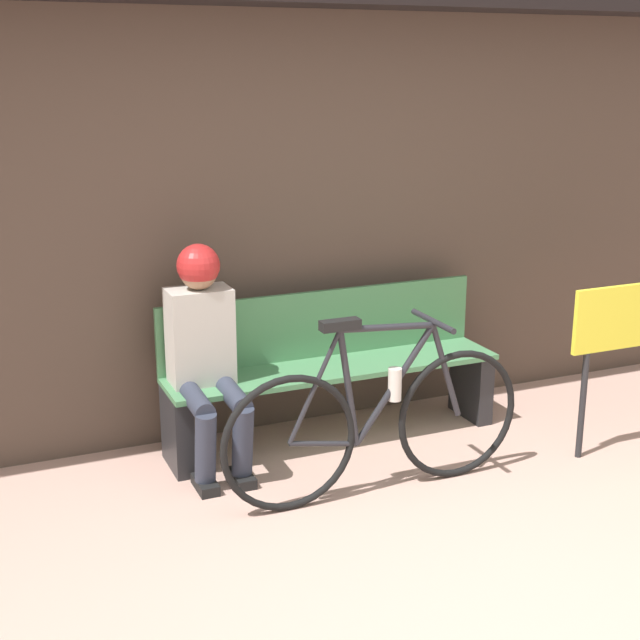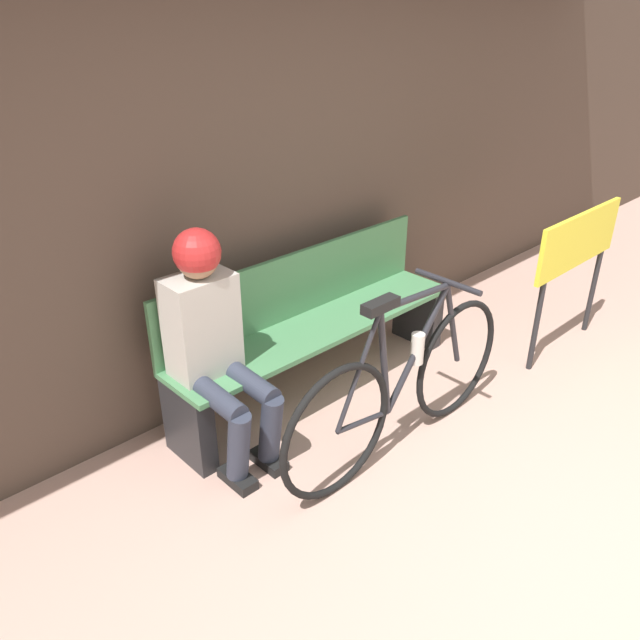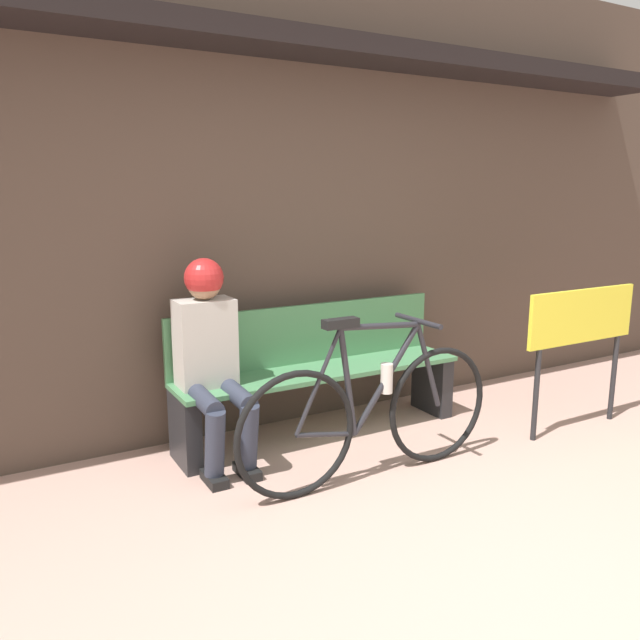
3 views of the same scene
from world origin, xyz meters
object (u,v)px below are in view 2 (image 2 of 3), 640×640
park_bench_near (314,327)px  person_seated (212,333)px  bicycle (403,386)px  signboard (578,249)px

park_bench_near → person_seated: (-0.78, -0.11, 0.29)m
bicycle → signboard: (1.64, -0.07, 0.34)m
park_bench_near → bicycle: 0.76m
bicycle → park_bench_near: bearing=84.6°
park_bench_near → signboard: (1.57, -0.82, 0.31)m
signboard → park_bench_near: bearing=152.4°
person_seated → signboard: size_ratio=1.26×
person_seated → signboard: (2.35, -0.71, 0.02)m
park_bench_near → signboard: size_ratio=2.01×
park_bench_near → bicycle: bicycle is taller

